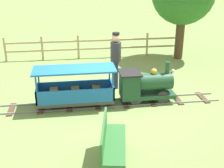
% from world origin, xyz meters
% --- Properties ---
extents(ground_plane, '(60.00, 60.00, 0.00)m').
position_xyz_m(ground_plane, '(0.00, 0.00, 0.00)').
color(ground_plane, '#75934C').
extents(track, '(0.68, 5.70, 0.04)m').
position_xyz_m(track, '(0.00, 0.06, 0.02)').
color(track, gray).
rests_on(track, ground_plane).
extents(locomotive, '(0.64, 1.45, 1.03)m').
position_xyz_m(locomotive, '(0.00, 0.92, 0.49)').
color(locomotive, '#1E472D').
rests_on(locomotive, ground_plane).
extents(passenger_car, '(0.74, 2.00, 0.97)m').
position_xyz_m(passenger_car, '(0.00, -0.84, 0.42)').
color(passenger_car, '#3F3F3F').
rests_on(passenger_car, ground_plane).
extents(conductor_person, '(0.30, 0.30, 1.62)m').
position_xyz_m(conductor_person, '(-1.10, 0.35, 0.96)').
color(conductor_person, '#282D47').
rests_on(conductor_person, ground_plane).
extents(park_bench, '(1.35, 0.63, 0.82)m').
position_xyz_m(park_bench, '(2.46, -0.29, 0.42)').
color(park_bench, '#2D6B33').
rests_on(park_bench, ground_plane).
extents(fence_section, '(0.08, 6.78, 0.90)m').
position_xyz_m(fence_section, '(-4.16, 0.06, 0.48)').
color(fence_section, tan).
rests_on(fence_section, ground_plane).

